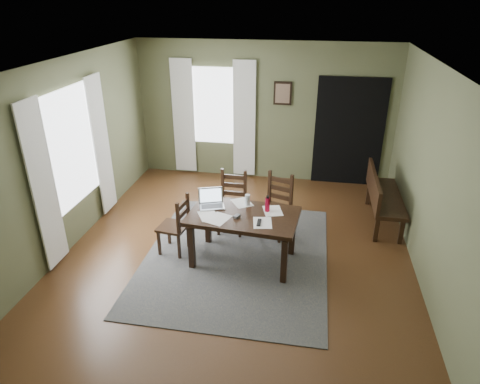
% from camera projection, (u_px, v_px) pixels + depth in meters
% --- Properties ---
extents(ground, '(5.00, 6.00, 0.01)m').
position_uv_depth(ground, '(236.00, 256.00, 6.25)').
color(ground, '#492C16').
extents(room_shell, '(5.02, 6.02, 2.71)m').
position_uv_depth(room_shell, '(236.00, 138.00, 5.47)').
color(room_shell, '#575C3C').
rests_on(room_shell, ground).
extents(rug, '(2.60, 3.20, 0.01)m').
position_uv_depth(rug, '(236.00, 256.00, 6.24)').
color(rug, '#424242').
rests_on(rug, ground).
extents(dining_table, '(1.55, 1.02, 0.74)m').
position_uv_depth(dining_table, '(243.00, 220.00, 5.87)').
color(dining_table, black).
rests_on(dining_table, rug).
extents(chair_end, '(0.44, 0.44, 0.90)m').
position_uv_depth(chair_end, '(176.00, 226.00, 6.17)').
color(chair_end, black).
rests_on(chair_end, rug).
extents(chair_back_left, '(0.44, 0.44, 0.97)m').
position_uv_depth(chair_back_left, '(232.00, 203.00, 6.75)').
color(chair_back_left, black).
rests_on(chair_back_left, rug).
extents(chair_back_right, '(0.55, 0.55, 0.98)m').
position_uv_depth(chair_back_right, '(276.00, 206.00, 6.63)').
color(chair_back_right, black).
rests_on(chair_back_right, rug).
extents(bench, '(0.49, 1.51, 0.85)m').
position_uv_depth(bench, '(381.00, 194.00, 6.97)').
color(bench, black).
rests_on(bench, ground).
extents(laptop, '(0.42, 0.37, 0.24)m').
position_uv_depth(laptop, '(211.00, 201.00, 6.05)').
color(laptop, '#B7B7BC').
rests_on(laptop, dining_table).
extents(computer_mouse, '(0.09, 0.11, 0.03)m').
position_uv_depth(computer_mouse, '(237.00, 216.00, 5.74)').
color(computer_mouse, '#3F3F42').
rests_on(computer_mouse, dining_table).
extents(tv_remote, '(0.06, 0.18, 0.02)m').
position_uv_depth(tv_remote, '(259.00, 223.00, 5.61)').
color(tv_remote, black).
rests_on(tv_remote, dining_table).
extents(drinking_glass, '(0.09, 0.09, 0.16)m').
position_uv_depth(drinking_glass, '(247.00, 200.00, 6.05)').
color(drinking_glass, silver).
rests_on(drinking_glass, dining_table).
extents(water_bottle, '(0.07, 0.07, 0.23)m').
position_uv_depth(water_bottle, '(267.00, 204.00, 5.87)').
color(water_bottle, '#B00D2C').
rests_on(water_bottle, dining_table).
extents(paper_a, '(0.35, 0.38, 0.00)m').
position_uv_depth(paper_a, '(208.00, 215.00, 5.80)').
color(paper_a, white).
rests_on(paper_a, dining_table).
extents(paper_b, '(0.29, 0.35, 0.00)m').
position_uv_depth(paper_b, '(262.00, 223.00, 5.61)').
color(paper_b, white).
rests_on(paper_b, dining_table).
extents(paper_c, '(0.37, 0.39, 0.00)m').
position_uv_depth(paper_c, '(242.00, 203.00, 6.14)').
color(paper_c, white).
rests_on(paper_c, dining_table).
extents(paper_d, '(0.32, 0.37, 0.00)m').
position_uv_depth(paper_d, '(273.00, 211.00, 5.92)').
color(paper_d, white).
rests_on(paper_d, dining_table).
extents(paper_e, '(0.35, 0.40, 0.00)m').
position_uv_depth(paper_e, '(218.00, 219.00, 5.71)').
color(paper_e, white).
rests_on(paper_e, dining_table).
extents(window_left, '(0.01, 1.30, 1.70)m').
position_uv_depth(window_left, '(71.00, 148.00, 6.19)').
color(window_left, white).
rests_on(window_left, ground).
extents(window_back, '(1.00, 0.01, 1.50)m').
position_uv_depth(window_back, '(214.00, 106.00, 8.42)').
color(window_back, white).
rests_on(window_back, ground).
extents(curtain_left_near, '(0.03, 0.48, 2.30)m').
position_uv_depth(curtain_left_near, '(43.00, 187.00, 5.56)').
color(curtain_left_near, silver).
rests_on(curtain_left_near, ground).
extents(curtain_left_far, '(0.03, 0.48, 2.30)m').
position_uv_depth(curtain_left_far, '(102.00, 146.00, 7.02)').
color(curtain_left_far, silver).
rests_on(curtain_left_far, ground).
extents(curtain_back_left, '(0.44, 0.03, 2.30)m').
position_uv_depth(curtain_back_left, '(184.00, 117.00, 8.60)').
color(curtain_back_left, silver).
rests_on(curtain_back_left, ground).
extents(curtain_back_right, '(0.44, 0.03, 2.30)m').
position_uv_depth(curtain_back_right, '(244.00, 120.00, 8.41)').
color(curtain_back_right, silver).
rests_on(curtain_back_right, ground).
extents(framed_picture, '(0.34, 0.03, 0.44)m').
position_uv_depth(framed_picture, '(283.00, 93.00, 8.08)').
color(framed_picture, black).
rests_on(framed_picture, ground).
extents(doorway_back, '(1.30, 0.03, 2.10)m').
position_uv_depth(doorway_back, '(349.00, 132.00, 8.18)').
color(doorway_back, black).
rests_on(doorway_back, ground).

